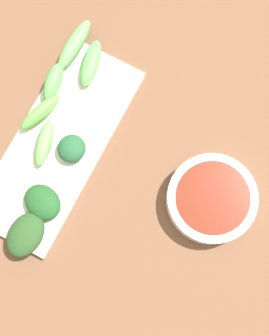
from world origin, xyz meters
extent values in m
cube|color=brown|center=(0.00, 0.00, 0.01)|extent=(2.10, 2.10, 0.02)
cylinder|color=white|center=(-0.15, -0.03, 0.04)|extent=(0.14, 0.14, 0.04)
cylinder|color=maroon|center=(-0.15, -0.03, 0.05)|extent=(0.12, 0.12, 0.03)
cube|color=silver|center=(0.11, 0.00, 0.03)|extent=(0.14, 0.34, 0.01)
ellipsoid|color=#205223|center=(0.08, 0.10, 0.05)|extent=(0.07, 0.07, 0.03)
ellipsoid|color=#5CA155|center=(0.13, -0.14, 0.04)|extent=(0.05, 0.09, 0.02)
ellipsoid|color=#235934|center=(0.08, 0.00, 0.05)|extent=(0.05, 0.05, 0.03)
ellipsoid|color=#62B349|center=(0.16, -0.03, 0.05)|extent=(0.05, 0.08, 0.03)
ellipsoid|color=#67A15B|center=(0.16, -0.16, 0.04)|extent=(0.03, 0.10, 0.03)
ellipsoid|color=#274B22|center=(0.08, 0.15, 0.05)|extent=(0.05, 0.07, 0.03)
ellipsoid|color=#6BA158|center=(0.13, 0.01, 0.04)|extent=(0.04, 0.08, 0.02)
ellipsoid|color=#5DAF54|center=(0.16, -0.08, 0.05)|extent=(0.04, 0.07, 0.03)
camera|label=1|loc=(-0.09, 0.11, 0.80)|focal=52.27mm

